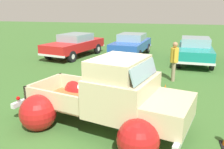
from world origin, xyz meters
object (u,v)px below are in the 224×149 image
(show_car_2, at_px, (195,49))
(show_car_0, at_px, (75,44))
(show_car_1, at_px, (131,44))
(lane_cone_0, at_px, (165,93))
(vintage_pickup_truck, at_px, (113,101))
(spectator_0, at_px, (174,59))

(show_car_2, bearing_deg, show_car_0, -88.52)
(show_car_1, height_order, show_car_2, same)
(show_car_0, height_order, lane_cone_0, show_car_0)
(show_car_1, distance_m, show_car_2, 3.98)
(vintage_pickup_truck, height_order, lane_cone_0, vintage_pickup_truck)
(vintage_pickup_truck, height_order, show_car_2, vintage_pickup_truck)
(show_car_1, xyz_separation_m, spectator_0, (2.65, -4.92, 0.18))
(show_car_1, distance_m, lane_cone_0, 7.87)
(vintage_pickup_truck, relative_size, spectator_0, 2.93)
(vintage_pickup_truck, bearing_deg, show_car_2, 86.53)
(show_car_0, distance_m, show_car_2, 7.32)
(vintage_pickup_truck, relative_size, show_car_0, 1.01)
(show_car_1, bearing_deg, lane_cone_0, 23.36)
(show_car_2, height_order, spectator_0, spectator_0)
(show_car_0, height_order, spectator_0, spectator_0)
(vintage_pickup_truck, height_order, spectator_0, vintage_pickup_truck)
(lane_cone_0, bearing_deg, show_car_2, 77.24)
(show_car_0, bearing_deg, lane_cone_0, 54.99)
(show_car_1, distance_m, spectator_0, 5.59)
(spectator_0, bearing_deg, lane_cone_0, -100.08)
(vintage_pickup_truck, distance_m, lane_cone_0, 2.55)
(vintage_pickup_truck, relative_size, show_car_2, 1.12)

